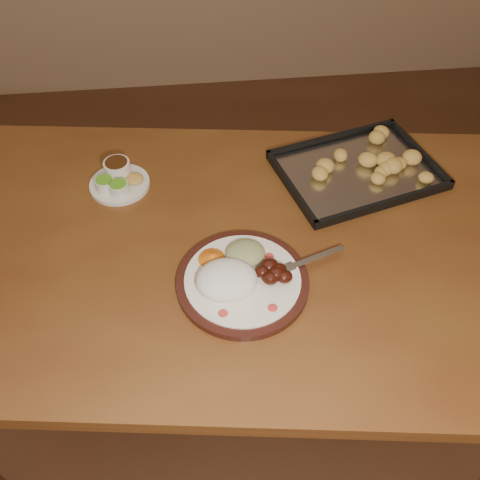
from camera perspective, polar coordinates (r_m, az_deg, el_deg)
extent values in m
plane|color=#532E1C|center=(1.89, -9.42, -18.00)|extent=(4.00, 4.00, 0.00)
cube|color=brown|center=(1.29, -0.47, -0.97)|extent=(1.61, 1.10, 0.04)
cylinder|color=#512E18|center=(1.96, -20.23, 0.75)|extent=(0.07, 0.07, 0.71)
cylinder|color=#512E18|center=(1.94, 20.60, -0.19)|extent=(0.07, 0.07, 0.71)
cylinder|color=black|center=(1.19, 0.28, -4.50)|extent=(0.30, 0.30, 0.02)
cylinder|color=white|center=(1.19, 0.28, -4.21)|extent=(0.26, 0.26, 0.01)
ellipsoid|color=red|center=(1.13, -1.82, -7.81)|extent=(0.02, 0.02, 0.00)
ellipsoid|color=red|center=(1.14, 3.50, -7.23)|extent=(0.02, 0.02, 0.00)
ellipsoid|color=red|center=(1.23, 3.13, -1.75)|extent=(0.02, 0.02, 0.00)
ellipsoid|color=red|center=(1.18, -4.37, -4.31)|extent=(0.02, 0.02, 0.00)
ellipsoid|color=white|center=(1.16, -1.46, -4.26)|extent=(0.15, 0.14, 0.06)
ellipsoid|color=#421309|center=(1.17, 3.26, -4.06)|extent=(0.04, 0.03, 0.03)
ellipsoid|color=#421309|center=(1.18, 4.11, -3.19)|extent=(0.04, 0.03, 0.03)
ellipsoid|color=#421309|center=(1.19, 3.15, -2.76)|extent=(0.04, 0.03, 0.03)
ellipsoid|color=#421309|center=(1.17, 4.77, -3.92)|extent=(0.04, 0.03, 0.03)
ellipsoid|color=#421309|center=(1.18, 2.41, -3.37)|extent=(0.04, 0.03, 0.03)
ellipsoid|color=#421309|center=(1.17, 3.90, -3.59)|extent=(0.04, 0.03, 0.03)
ellipsoid|color=tan|center=(1.22, 0.56, -1.42)|extent=(0.11, 0.10, 0.04)
cone|color=orange|center=(1.21, -2.93, -1.79)|extent=(0.09, 0.09, 0.03)
cube|color=silver|center=(1.23, 8.11, -1.87)|extent=(0.14, 0.06, 0.00)
cube|color=silver|center=(1.20, 4.98, -3.01)|extent=(0.04, 0.04, 0.00)
cylinder|color=silver|center=(1.19, 4.14, -3.76)|extent=(0.03, 0.01, 0.00)
cylinder|color=silver|center=(1.19, 3.99, -3.53)|extent=(0.03, 0.01, 0.00)
cylinder|color=silver|center=(1.19, 3.85, -3.31)|extent=(0.03, 0.01, 0.00)
cylinder|color=silver|center=(1.20, 3.70, -3.09)|extent=(0.03, 0.01, 0.00)
cylinder|color=silver|center=(1.45, -12.71, 5.82)|extent=(0.16, 0.16, 0.01)
cylinder|color=silver|center=(1.43, -14.21, 5.80)|extent=(0.05, 0.05, 0.03)
cylinder|color=#549E1F|center=(1.42, -14.31, 6.24)|extent=(0.04, 0.04, 0.00)
cylinder|color=silver|center=(1.41, -12.79, 5.40)|extent=(0.05, 0.05, 0.03)
cylinder|color=#549E1F|center=(1.40, -12.89, 5.85)|extent=(0.04, 0.04, 0.00)
cylinder|color=white|center=(1.46, -12.95, 7.48)|extent=(0.07, 0.07, 0.04)
cylinder|color=#371C0A|center=(1.45, -13.08, 8.07)|extent=(0.06, 0.06, 0.00)
ellipsoid|color=gold|center=(1.44, -11.20, 6.46)|extent=(0.05, 0.05, 0.02)
cube|color=black|center=(1.49, 12.33, 7.06)|extent=(0.47, 0.40, 0.01)
cube|color=black|center=(1.58, 9.78, 10.69)|extent=(0.39, 0.12, 0.02)
cube|color=black|center=(1.40, 15.34, 3.80)|extent=(0.39, 0.12, 0.02)
cube|color=black|center=(1.59, 18.61, 8.94)|extent=(0.09, 0.29, 0.02)
cube|color=black|center=(1.40, 5.45, 5.67)|extent=(0.09, 0.29, 0.02)
cube|color=silver|center=(1.49, 12.37, 7.22)|extent=(0.44, 0.36, 0.00)
ellipsoid|color=gold|center=(1.50, 14.14, 8.14)|extent=(0.05, 0.04, 0.03)
ellipsoid|color=gold|center=(1.54, 15.08, 9.11)|extent=(0.06, 0.06, 0.03)
ellipsoid|color=gold|center=(1.54, 12.56, 9.69)|extent=(0.06, 0.06, 0.03)
ellipsoid|color=gold|center=(1.52, 12.48, 9.08)|extent=(0.05, 0.05, 0.03)
ellipsoid|color=gold|center=(1.52, 10.42, 9.31)|extent=(0.05, 0.05, 0.03)
ellipsoid|color=gold|center=(1.48, 10.88, 8.15)|extent=(0.06, 0.06, 0.03)
ellipsoid|color=gold|center=(1.45, 8.64, 7.57)|extent=(0.06, 0.06, 0.03)
ellipsoid|color=gold|center=(1.45, 10.10, 7.15)|extent=(0.05, 0.04, 0.03)
ellipsoid|color=gold|center=(1.41, 8.94, 6.21)|extent=(0.06, 0.06, 0.03)
ellipsoid|color=gold|center=(1.42, 11.76, 5.77)|extent=(0.06, 0.06, 0.03)
ellipsoid|color=gold|center=(1.45, 12.78, 6.79)|extent=(0.05, 0.05, 0.03)
ellipsoid|color=gold|center=(1.45, 14.50, 6.44)|extent=(0.05, 0.05, 0.03)
ellipsoid|color=gold|center=(1.46, 15.32, 6.38)|extent=(0.06, 0.06, 0.03)
ellipsoid|color=gold|center=(1.52, 16.59, 8.13)|extent=(0.06, 0.06, 0.03)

